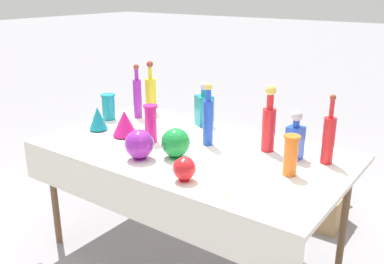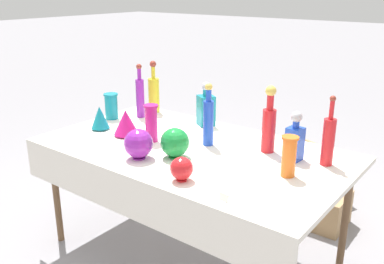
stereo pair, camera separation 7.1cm
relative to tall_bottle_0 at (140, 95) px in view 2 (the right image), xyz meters
name	(u,v)px [view 2 (the right image)]	position (x,y,z in m)	size (l,w,h in m)	color
ground_plane	(192,254)	(0.70, -0.28, -0.93)	(40.00, 40.00, 0.00)	gray
display_table	(189,157)	(0.70, -0.30, -0.22)	(1.87, 1.06, 0.76)	white
tall_bottle_0	(140,95)	(0.00, 0.00, 0.00)	(0.06, 0.06, 0.40)	purple
tall_bottle_1	(154,93)	(-0.01, 0.16, -0.01)	(0.08, 0.08, 0.40)	yellow
tall_bottle_2	(328,139)	(1.44, -0.03, -0.02)	(0.07, 0.07, 0.39)	red
tall_bottle_3	(269,124)	(1.09, -0.05, 0.01)	(0.08, 0.08, 0.40)	red
tall_bottle_4	(208,119)	(0.74, -0.18, 0.00)	(0.06, 0.06, 0.39)	blue
square_decanter_0	(206,108)	(0.50, 0.13, -0.04)	(0.15, 0.15, 0.31)	teal
square_decanter_1	(295,139)	(1.27, -0.08, -0.04)	(0.09, 0.09, 0.28)	blue
slender_vase_0	(111,105)	(-0.14, -0.16, -0.06)	(0.10, 0.10, 0.19)	teal
slender_vase_1	(289,155)	(1.34, -0.30, -0.05)	(0.09, 0.09, 0.22)	orange
slender_vase_2	(151,122)	(0.42, -0.34, -0.04)	(0.09, 0.09, 0.24)	#C61972
fluted_vase_0	(126,122)	(0.22, -0.36, -0.07)	(0.16, 0.16, 0.17)	#C61972
fluted_vase_1	(100,118)	(-0.01, -0.38, -0.08)	(0.12, 0.12, 0.16)	teal
round_bowl_0	(138,144)	(0.56, -0.60, -0.08)	(0.17, 0.17, 0.17)	purple
round_bowl_1	(182,168)	(0.94, -0.68, -0.10)	(0.12, 0.12, 0.13)	red
round_bowl_2	(175,143)	(0.71, -0.46, -0.07)	(0.17, 0.17, 0.17)	#198C38
price_tag_left	(224,197)	(1.23, -0.73, -0.15)	(0.05, 0.01, 0.04)	white
cardboard_box_behind_left	(310,204)	(1.13, 0.62, -0.79)	(0.53, 0.33, 0.34)	tan
cardboard_box_behind_right	(310,174)	(0.96, 1.02, -0.74)	(0.58, 0.47, 0.44)	tan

